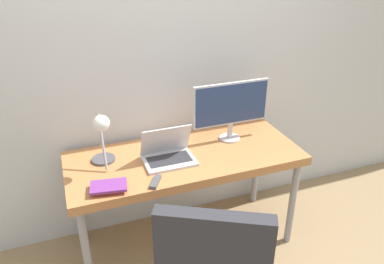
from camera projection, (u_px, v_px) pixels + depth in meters
wall_back at (166, 61)px, 2.61m from camera, size 8.00×0.05×2.60m
desk at (185, 163)px, 2.55m from camera, size 1.57×0.65×0.76m
laptop at (168, 154)px, 2.44m from camera, size 0.33×0.24×0.24m
monitor at (231, 106)px, 2.62m from camera, size 0.56×0.15×0.43m
desk_lamp at (102, 135)px, 2.26m from camera, size 0.15×0.28×0.39m
book_stack at (109, 187)px, 2.15m from camera, size 0.23×0.17×0.04m
tv_remote at (156, 182)px, 2.22m from camera, size 0.10×0.13×0.02m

